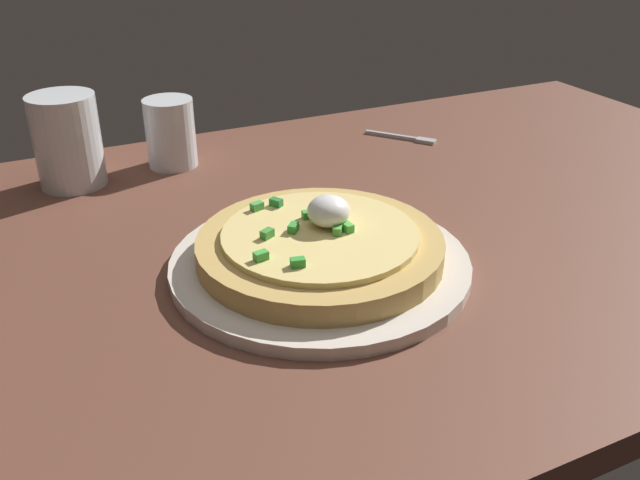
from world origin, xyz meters
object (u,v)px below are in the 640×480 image
Objects in this scene: pizza at (320,245)px; fork at (406,138)px; plate at (320,264)px; cup_far at (68,144)px; cup_near at (171,136)px.

fork is (28.14, 28.84, -2.49)cm from pizza.
cup_far is at bearing 119.66° from plate.
cup_near reaches higher than plate.
pizza is at bearing -80.42° from cup_near.
fork is at bearing -4.81° from cup_far.
plate is 2.10cm from pizza.
plate is at bearing -60.34° from cup_far.
fork is at bearing 45.70° from plate.
fork is at bearing -8.28° from cup_near.
pizza reaches higher than fork.
cup_near reaches higher than pizza.
cup_far is 47.31cm from fork.
cup_near is 0.99× the size of fork.
pizza is 2.67× the size of cup_near.
plate is 3.24× the size of fork.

